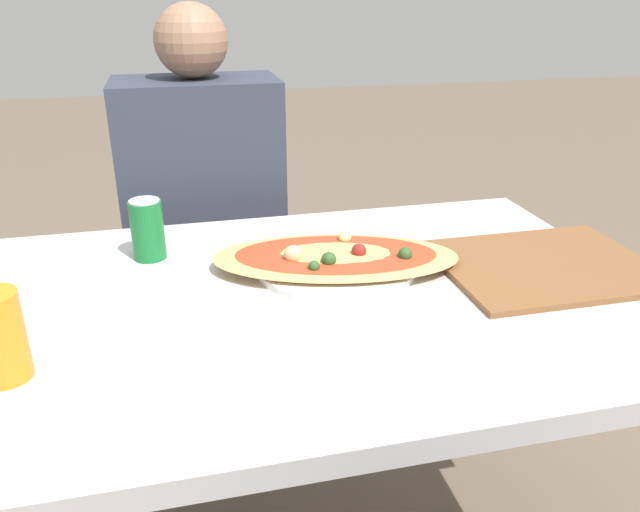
# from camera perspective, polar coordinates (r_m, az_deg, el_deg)

# --- Properties ---
(dining_table) EXTENTS (1.29, 0.84, 0.72)m
(dining_table) POSITION_cam_1_polar(r_m,az_deg,el_deg) (1.17, -1.98, -6.57)
(dining_table) COLOR silver
(dining_table) RESTS_ON ground_plane
(chair_far_seated) EXTENTS (0.40, 0.40, 0.94)m
(chair_far_seated) POSITION_cam_1_polar(r_m,az_deg,el_deg) (1.89, -10.41, 1.07)
(chair_far_seated) COLOR black
(chair_far_seated) RESTS_ON ground_plane
(person_seated) EXTENTS (0.42, 0.28, 1.20)m
(person_seated) POSITION_cam_1_polar(r_m,az_deg,el_deg) (1.71, -10.59, 5.30)
(person_seated) COLOR #2D2D38
(person_seated) RESTS_ON ground_plane
(pizza_main) EXTENTS (0.53, 0.33, 0.06)m
(pizza_main) POSITION_cam_1_polar(r_m,az_deg,el_deg) (1.23, 1.44, -0.27)
(pizza_main) COLOR white
(pizza_main) RESTS_ON dining_table
(soda_can) EXTENTS (0.07, 0.07, 0.12)m
(soda_can) POSITION_cam_1_polar(r_m,az_deg,el_deg) (1.31, -15.50, 2.35)
(soda_can) COLOR #197233
(soda_can) RESTS_ON dining_table
(serving_tray) EXTENTS (0.41, 0.33, 0.01)m
(serving_tray) POSITION_cam_1_polar(r_m,az_deg,el_deg) (1.32, 19.97, -0.83)
(serving_tray) COLOR brown
(serving_tray) RESTS_ON dining_table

